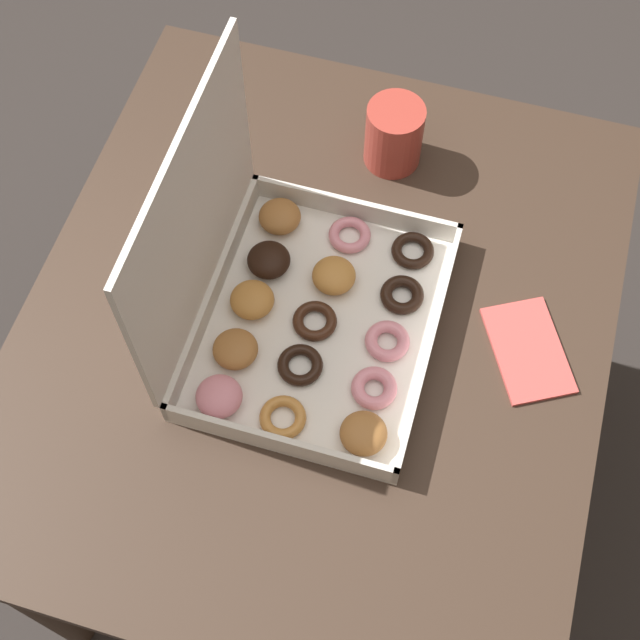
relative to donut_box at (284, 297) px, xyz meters
The scene contains 5 objects.
ground_plane 0.77m from the donut_box, 75.72° to the right, with size 8.00×8.00×0.00m, color #2D2826.
dining_table 0.18m from the donut_box, 75.72° to the right, with size 0.94×0.81×0.70m.
donut_box is the anchor object (origin of this frame).
coffee_mug 0.32m from the donut_box, 13.15° to the right, with size 0.09×0.09×0.11m.
paper_napkin 0.34m from the donut_box, 82.36° to the right, with size 0.17×0.15×0.01m.
Camera 1 is at (-0.55, -0.17, 1.80)m, focal length 50.00 mm.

